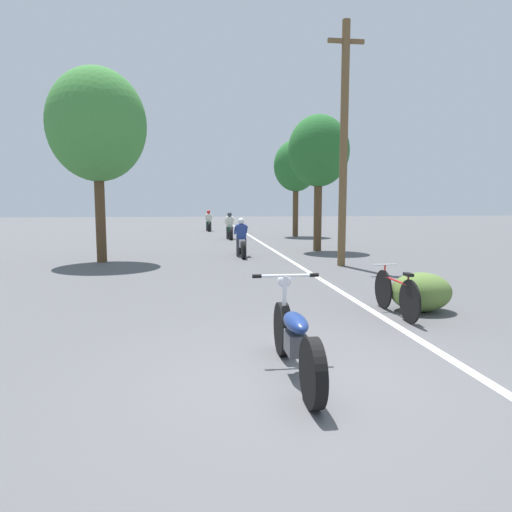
{
  "coord_description": "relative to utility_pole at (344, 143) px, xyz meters",
  "views": [
    {
      "loc": [
        -1.18,
        -4.74,
        1.94
      ],
      "look_at": [
        -0.03,
        4.09,
        0.9
      ],
      "focal_mm": 32.0,
      "sensor_mm": 36.0,
      "label": 1
    }
  ],
  "objects": [
    {
      "name": "roadside_bush",
      "position": [
        -0.46,
        -5.97,
        -3.37
      ],
      "size": [
        1.1,
        0.88,
        0.7
      ],
      "color": "#5B7A38",
      "rests_on": "ground"
    },
    {
      "name": "ground_plane",
      "position": [
        -3.25,
        -8.82,
        -3.72
      ],
      "size": [
        120.0,
        120.0,
        0.0
      ],
      "primitive_type": "plane",
      "color": "#515154"
    },
    {
      "name": "utility_pole",
      "position": [
        0.0,
        0.0,
        0.0
      ],
      "size": [
        1.1,
        0.24,
        7.26
      ],
      "color": "brown",
      "rests_on": "ground"
    },
    {
      "name": "motorcycle_foreground",
      "position": [
        -3.36,
        -8.7,
        -3.29
      ],
      "size": [
        0.82,
        2.22,
        1.08
      ],
      "color": "black",
      "rests_on": "ground"
    },
    {
      "name": "roadside_tree_right_far",
      "position": [
        1.25,
        12.39,
        0.28
      ],
      "size": [
        2.55,
        2.29,
        5.52
      ],
      "color": "#513A23",
      "rests_on": "ground"
    },
    {
      "name": "roadside_tree_right_near",
      "position": [
        0.41,
        4.4,
        0.22
      ],
      "size": [
        2.45,
        2.21,
        5.4
      ],
      "color": "#513A23",
      "rests_on": "ground"
    },
    {
      "name": "motorcycle_rider_far",
      "position": [
        -3.61,
        18.1,
        -3.18
      ],
      "size": [
        0.5,
        2.01,
        1.43
      ],
      "color": "black",
      "rests_on": "ground"
    },
    {
      "name": "roadside_tree_left",
      "position": [
        -7.55,
        1.89,
        0.67
      ],
      "size": [
        3.12,
        2.81,
        6.22
      ],
      "color": "#513A23",
      "rests_on": "ground"
    },
    {
      "name": "motorcycle_rider_mid",
      "position": [
        -2.68,
        10.94,
        -3.17
      ],
      "size": [
        0.5,
        2.05,
        1.45
      ],
      "color": "black",
      "rests_on": "ground"
    },
    {
      "name": "bicycle_parked",
      "position": [
        -1.04,
        -6.2,
        -3.34
      ],
      "size": [
        0.44,
        1.77,
        0.83
      ],
      "color": "black",
      "rests_on": "ground"
    },
    {
      "name": "motorcycle_rider_lead",
      "position": [
        -2.84,
        2.85,
        -3.19
      ],
      "size": [
        0.5,
        2.16,
        1.4
      ],
      "color": "black",
      "rests_on": "ground"
    },
    {
      "name": "lane_stripe_edge",
      "position": [
        -1.32,
        3.27,
        -3.72
      ],
      "size": [
        0.14,
        48.0,
        0.01
      ],
      "primitive_type": "cube",
      "color": "white",
      "rests_on": "ground"
    }
  ]
}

